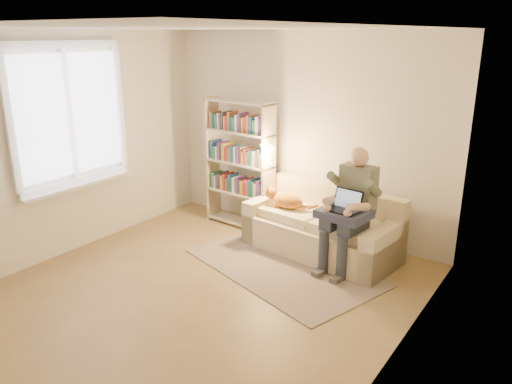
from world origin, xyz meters
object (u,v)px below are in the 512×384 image
Objects in this scene: sofa at (323,230)px; bookshelf at (240,158)px; person at (351,203)px; cat at (288,200)px; laptop at (344,205)px.

sofa is 1.10× the size of bookshelf.
person is 0.79× the size of bookshelf.
person reaches higher than cat.
bookshelf reaches higher than cat.
bookshelf is at bearing 179.99° from sofa.
sofa is 1.52m from bookshelf.
sofa is 5.31× the size of laptop.
laptop reaches higher than cat.
person is at bearing -1.76° from cat.
bookshelf reaches higher than laptop.
bookshelf is at bearing 172.71° from cat.
person is at bearing -6.59° from bookshelf.
bookshelf is (-1.79, 0.36, 0.19)m from person.
person reaches higher than laptop.
bookshelf is (-1.76, 0.48, 0.18)m from laptop.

